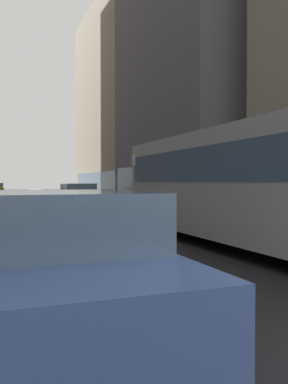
# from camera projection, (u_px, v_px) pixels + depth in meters

# --- Properties ---
(ground_plane) EXTENTS (120.00, 120.00, 0.00)m
(ground_plane) POSITION_uv_depth(u_px,v_px,m) (31.00, 202.00, 35.78)
(ground_plane) COLOR black
(sidewalk_right) EXTENTS (2.40, 110.00, 0.15)m
(sidewalk_right) POSITION_uv_depth(u_px,v_px,m) (95.00, 200.00, 37.81)
(sidewalk_right) COLOR gray
(sidewalk_right) RESTS_ON ground
(building_right_mid) EXTENTS (11.46, 14.28, 21.81)m
(building_right_mid) POSITION_uv_depth(u_px,v_px,m) (223.00, 51.00, 28.43)
(building_right_mid) COLOR slate
(building_right_mid) RESTS_ON ground
(building_right_far) EXTENTS (8.71, 21.28, 21.90)m
(building_right_far) POSITION_uv_depth(u_px,v_px,m) (132.00, 101.00, 46.33)
(building_right_far) COLOR #A0937F
(building_right_far) RESTS_ON ground
(transit_bus) EXTENTS (2.78, 11.53, 3.05)m
(transit_bus) POSITION_uv_depth(u_px,v_px,m) (255.00, 180.00, 10.31)
(transit_bus) COLOR silver
(transit_bus) RESTS_ON ground
(car_grey_wagon) EXTENTS (1.84, 3.98, 1.62)m
(car_grey_wagon) POSITION_uv_depth(u_px,v_px,m) (82.00, 194.00, 29.38)
(car_grey_wagon) COLOR slate
(car_grey_wagon) RESTS_ON ground
(car_blue_hatchback) EXTENTS (1.74, 4.51, 1.62)m
(car_blue_hatchback) POSITION_uv_depth(u_px,v_px,m) (60.00, 266.00, 4.33)
(car_blue_hatchback) COLOR #4C6BB7
(car_blue_hatchback) RESTS_ON ground
(car_white_van) EXTENTS (1.73, 4.67, 1.62)m
(car_white_van) POSITION_uv_depth(u_px,v_px,m) (77.00, 198.00, 23.15)
(car_white_van) COLOR silver
(car_white_van) RESTS_ON ground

